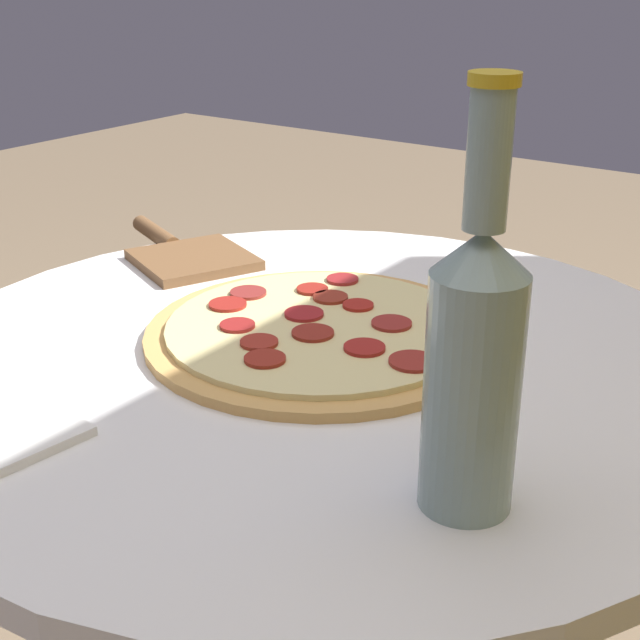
# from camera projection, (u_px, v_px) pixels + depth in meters

# --- Properties ---
(table) EXTENTS (0.81, 0.81, 0.72)m
(table) POSITION_uv_depth(u_px,v_px,m) (318.00, 509.00, 0.93)
(table) COLOR white
(table) RESTS_ON ground_plane
(pizza) EXTENTS (0.35, 0.35, 0.02)m
(pizza) POSITION_uv_depth(u_px,v_px,m) (320.00, 331.00, 0.89)
(pizza) COLOR tan
(pizza) RESTS_ON table
(beer_bottle) EXTENTS (0.07, 0.07, 0.29)m
(beer_bottle) POSITION_uv_depth(u_px,v_px,m) (474.00, 359.00, 0.58)
(beer_bottle) COLOR gray
(beer_bottle) RESTS_ON table
(pizza_paddle) EXTENTS (0.17, 0.26, 0.02)m
(pizza_paddle) POSITION_uv_depth(u_px,v_px,m) (185.00, 254.00, 1.12)
(pizza_paddle) COLOR brown
(pizza_paddle) RESTS_ON table
(napkin) EXTENTS (0.12, 0.08, 0.01)m
(napkin) POSITION_uv_depth(u_px,v_px,m) (14.00, 443.00, 0.69)
(napkin) COLOR white
(napkin) RESTS_ON table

